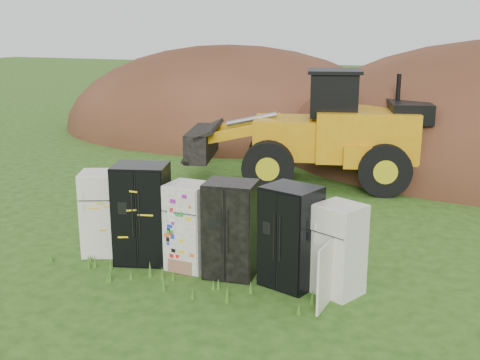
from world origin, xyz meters
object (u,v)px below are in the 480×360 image
object	(u,v)px
fridge_leftmost	(101,213)
fridge_black_side	(142,214)
fridge_sticker	(189,226)
wheel_loader	(303,128)
fridge_black_right	(291,237)
fridge_open_door	(339,249)
fridge_dark_mid	(231,229)

from	to	relation	value
fridge_leftmost	fridge_black_side	bearing A→B (deg)	-26.14
fridge_sticker	wheel_loader	world-z (taller)	wheel_loader
wheel_loader	fridge_black_right	bearing A→B (deg)	-91.13
fridge_leftmost	fridge_open_door	world-z (taller)	fridge_leftmost
fridge_sticker	wheel_loader	xyz separation A→B (m)	(0.11, 6.83, 0.81)
fridge_dark_mid	fridge_open_door	bearing A→B (deg)	-8.27
fridge_leftmost	fridge_dark_mid	bearing A→B (deg)	-24.49
fridge_open_door	fridge_dark_mid	bearing A→B (deg)	-156.57
fridge_black_right	wheel_loader	world-z (taller)	wheel_loader
fridge_dark_mid	fridge_black_right	xyz separation A→B (m)	(1.13, 0.00, 0.02)
fridge_sticker	fridge_open_door	size ratio (longest dim) A/B	1.04
fridge_black_right	fridge_sticker	bearing A→B (deg)	-163.45
fridge_sticker	wheel_loader	distance (m)	6.88
fridge_dark_mid	wheel_loader	bearing A→B (deg)	88.11
fridge_black_side	fridge_dark_mid	bearing A→B (deg)	-16.28
fridge_open_door	fridge_black_side	bearing A→B (deg)	-156.12
fridge_sticker	fridge_leftmost	bearing A→B (deg)	-178.14
fridge_black_side	fridge_dark_mid	size ratio (longest dim) A/B	1.09
fridge_dark_mid	fridge_open_door	size ratio (longest dim) A/B	1.11
fridge_black_side	fridge_sticker	distance (m)	0.99
fridge_sticker	wheel_loader	bearing A→B (deg)	90.72
fridge_black_side	fridge_dark_mid	world-z (taller)	fridge_black_side
fridge_black_right	fridge_black_side	bearing A→B (deg)	-162.71
fridge_leftmost	fridge_open_door	bearing A→B (deg)	-24.52
fridge_sticker	fridge_dark_mid	world-z (taller)	fridge_dark_mid
wheel_loader	fridge_open_door	bearing A→B (deg)	-84.70
fridge_black_right	fridge_open_door	bearing A→B (deg)	16.12
fridge_leftmost	fridge_black_right	distance (m)	3.93
fridge_sticker	fridge_black_right	distance (m)	1.99
fridge_dark_mid	fridge_leftmost	bearing A→B (deg)	171.80
fridge_leftmost	fridge_open_door	distance (m)	4.79
fridge_leftmost	fridge_sticker	world-z (taller)	fridge_leftmost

